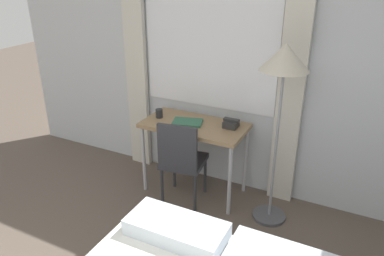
# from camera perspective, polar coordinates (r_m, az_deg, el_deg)

# --- Properties ---
(wall_back_with_window) EXTENTS (5.24, 0.13, 2.70)m
(wall_back_with_window) POSITION_cam_1_polar(r_m,az_deg,el_deg) (3.70, 5.49, 10.34)
(wall_back_with_window) COLOR silver
(wall_back_with_window) RESTS_ON ground_plane
(desk) EXTENTS (1.02, 0.52, 0.77)m
(desk) POSITION_cam_1_polar(r_m,az_deg,el_deg) (3.70, 0.39, -0.45)
(desk) COLOR #937551
(desk) RESTS_ON ground_plane
(desk_chair) EXTENTS (0.45, 0.45, 0.89)m
(desk_chair) POSITION_cam_1_polar(r_m,az_deg,el_deg) (3.60, -1.61, -4.59)
(desk_chair) COLOR #333338
(desk_chair) RESTS_ON ground_plane
(standing_lamp) EXTENTS (0.40, 0.40, 1.65)m
(standing_lamp) POSITION_cam_1_polar(r_m,az_deg,el_deg) (3.10, 13.79, 8.14)
(standing_lamp) COLOR #4C4C51
(standing_lamp) RESTS_ON ground_plane
(telephone) EXTENTS (0.15, 0.14, 0.09)m
(telephone) POSITION_cam_1_polar(r_m,az_deg,el_deg) (3.60, 5.99, 0.68)
(telephone) COLOR #2D2D2D
(telephone) RESTS_ON desk
(book) EXTENTS (0.33, 0.27, 0.02)m
(book) POSITION_cam_1_polar(r_m,az_deg,el_deg) (3.67, -0.70, 0.90)
(book) COLOR #33664C
(book) RESTS_ON desk
(mug) EXTENTS (0.07, 0.07, 0.09)m
(mug) POSITION_cam_1_polar(r_m,az_deg,el_deg) (3.81, -5.02, 2.24)
(mug) COLOR #262628
(mug) RESTS_ON desk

